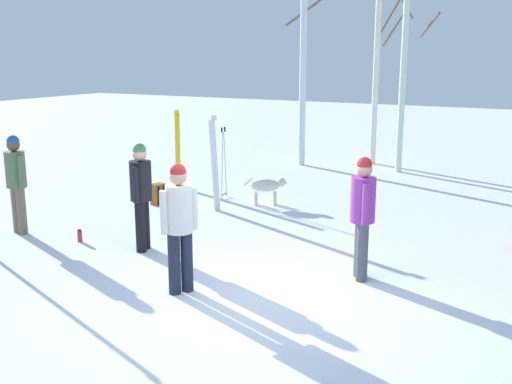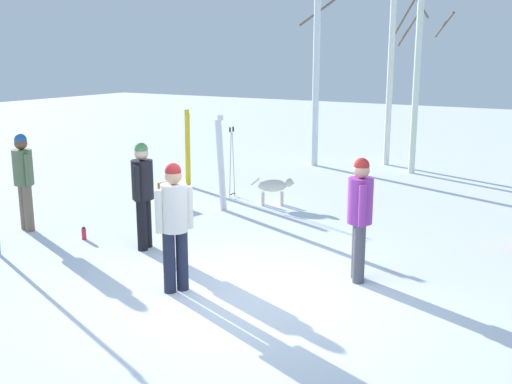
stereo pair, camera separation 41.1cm
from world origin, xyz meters
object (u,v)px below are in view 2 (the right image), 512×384
person_1 (143,189)px  birch_tree_0 (317,46)px  backpack_0 (165,193)px  dog (274,187)px  water_bottle_0 (84,234)px  person_0 (360,211)px  ski_poles_0 (232,160)px  ski_pair_planted_1 (221,164)px  birch_tree_2 (418,58)px  person_3 (174,219)px  person_2 (24,176)px  ski_pair_planted_2 (188,149)px  birch_tree_1 (392,65)px

person_1 → birch_tree_0: birch_tree_0 is taller
backpack_0 → birch_tree_0: bearing=82.2°
dog → water_bottle_0: dog is taller
person_0 → birch_tree_0: birch_tree_0 is taller
person_0 → ski_poles_0: person_0 is taller
ski_pair_planted_1 → water_bottle_0: ski_pair_planted_1 is taller
birch_tree_0 → birch_tree_2: birch_tree_0 is taller
person_0 → ski_pair_planted_1: ski_pair_planted_1 is taller
person_1 → ski_pair_planted_1: ski_pair_planted_1 is taller
ski_poles_0 → ski_pair_planted_1: bearing=-67.4°
person_0 → person_3: 2.48m
person_2 → ski_pair_planted_1: bearing=52.9°
ski_pair_planted_2 → person_3: bearing=-54.3°
ski_pair_planted_2 → person_0: bearing=-32.7°
person_0 → birch_tree_2: (-1.67, 7.98, 1.96)m
person_3 → ski_pair_planted_2: ski_pair_planted_2 is taller
person_1 → person_2: 2.50m
person_3 → birch_tree_1: birch_tree_1 is taller
ski_pair_planted_1 → person_1: bearing=-83.4°
ski_poles_0 → birch_tree_2: birch_tree_2 is taller
dog → water_bottle_0: bearing=-113.1°
ski_poles_0 → backpack_0: ski_poles_0 is taller
person_1 → ski_poles_0: person_1 is taller
person_1 → birch_tree_2: size_ratio=0.30×
birch_tree_1 → birch_tree_2: size_ratio=0.91×
dog → birch_tree_2: (1.40, 4.85, 2.56)m
person_2 → birch_tree_0: bearing=79.0°
backpack_0 → water_bottle_0: (0.42, -2.67, -0.11)m
person_2 → birch_tree_1: 10.24m
person_2 → water_bottle_0: 1.56m
birch_tree_0 → dog: bearing=-74.6°
birch_tree_0 → birch_tree_2: size_ratio=1.18×
dog → ski_pair_planted_1: size_ratio=0.42×
person_1 → person_0: bearing=7.4°
backpack_0 → person_1: bearing=-57.1°
ski_poles_0 → backpack_0: size_ratio=3.48×
backpack_0 → birch_tree_2: size_ratio=0.08×
ski_pair_planted_1 → birch_tree_1: bearing=80.2°
birch_tree_0 → person_1: bearing=-83.9°
person_1 → ski_pair_planted_1: size_ratio=0.90×
water_bottle_0 → birch_tree_0: size_ratio=0.03×
water_bottle_0 → birch_tree_1: 10.00m
ski_pair_planted_2 → dog: bearing=-11.0°
person_2 → ski_pair_planted_2: (0.28, 4.34, -0.08)m
person_1 → ski_pair_planted_2: (-2.21, 4.07, -0.08)m
person_1 → dog: person_1 is taller
person_3 → birch_tree_1: (-0.70, 10.42, 1.75)m
water_bottle_0 → birch_tree_0: 8.84m
ski_pair_planted_2 → birch_tree_0: bearing=71.5°
backpack_0 → person_0: bearing=-22.2°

